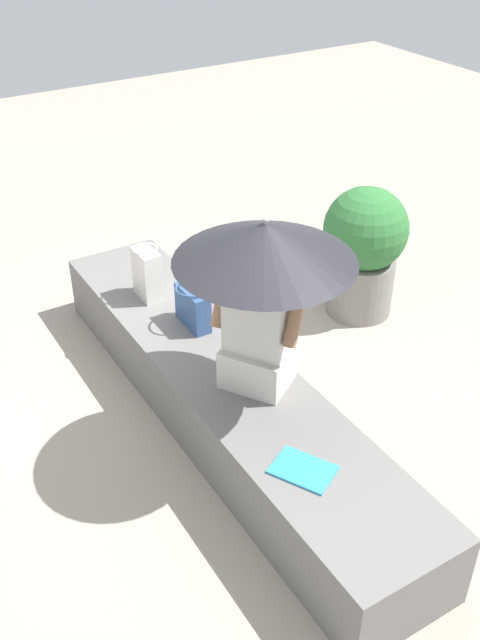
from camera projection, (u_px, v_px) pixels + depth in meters
The scene contains 8 objects.
ground_plane at pixel (224, 422), 4.22m from camera, with size 14.00×14.00×0.00m, color #9E9384.
stone_bench at pixel (224, 395), 4.10m from camera, with size 3.18×0.63×0.41m, color slate.
person_seated at pixel (258, 321), 3.66m from camera, with size 0.50×0.42×0.90m.
parasol at pixel (265, 242), 3.30m from camera, with size 0.87×0.87×1.02m.
handbag_black at pixel (193, 306), 4.26m from camera, with size 0.27×0.20×0.26m.
tote_bag_canvas at pixel (147, 273), 4.50m from camera, with size 0.21×0.16×0.35m.
magazine at pixel (303, 470), 3.32m from camera, with size 0.28×0.20×0.01m, color #339ED1.
planter_near at pixel (364, 247), 4.95m from camera, with size 0.58×0.58×0.93m.
Camera 1 is at (2.77, -1.57, 2.83)m, focal length 40.68 mm.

